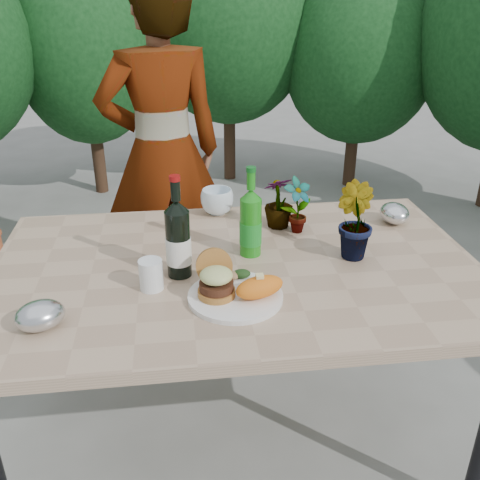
{
  "coord_description": "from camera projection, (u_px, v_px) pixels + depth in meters",
  "views": [
    {
      "loc": [
        -0.18,
        -1.53,
        1.59
      ],
      "look_at": [
        0.0,
        -0.08,
        0.88
      ],
      "focal_mm": 40.0,
      "sensor_mm": 36.0,
      "label": 1
    }
  ],
  "objects": [
    {
      "name": "ground",
      "position": [
        237.0,
        434.0,
        2.08
      ],
      "size": [
        80.0,
        80.0,
        0.0
      ],
      "primitive_type": "plane",
      "color": "slate",
      "rests_on": "ground"
    },
    {
      "name": "patio_table",
      "position": [
        237.0,
        280.0,
        1.78
      ],
      "size": [
        1.6,
        1.0,
        0.75
      ],
      "color": "tan",
      "rests_on": "ground"
    },
    {
      "name": "shrub_hedge",
      "position": [
        237.0,
        69.0,
        3.15
      ],
      "size": [
        6.93,
        5.02,
        2.08
      ],
      "color": "#382316",
      "rests_on": "ground"
    },
    {
      "name": "dinner_plate",
      "position": [
        235.0,
        296.0,
        1.57
      ],
      "size": [
        0.28,
        0.28,
        0.01
      ],
      "primitive_type": "cylinder",
      "color": "white",
      "rests_on": "patio_table"
    },
    {
      "name": "burger_stack",
      "position": [
        216.0,
        279.0,
        1.55
      ],
      "size": [
        0.11,
        0.16,
        0.11
      ],
      "color": "#B7722D",
      "rests_on": "dinner_plate"
    },
    {
      "name": "sweet_potato",
      "position": [
        260.0,
        287.0,
        1.54
      ],
      "size": [
        0.17,
        0.12,
        0.06
      ],
      "primitive_type": "ellipsoid",
      "rotation": [
        0.0,
        0.0,
        0.35
      ],
      "color": "orange",
      "rests_on": "dinner_plate"
    },
    {
      "name": "grilled_veg",
      "position": [
        237.0,
        274.0,
        1.64
      ],
      "size": [
        0.08,
        0.05,
        0.03
      ],
      "color": "olive",
      "rests_on": "dinner_plate"
    },
    {
      "name": "wine_bottle",
      "position": [
        178.0,
        240.0,
        1.64
      ],
      "size": [
        0.08,
        0.08,
        0.33
      ],
      "rotation": [
        0.0,
        0.0,
        0.23
      ],
      "color": "black",
      "rests_on": "patio_table"
    },
    {
      "name": "sparkling_water",
      "position": [
        251.0,
        224.0,
        1.78
      ],
      "size": [
        0.07,
        0.07,
        0.31
      ],
      "rotation": [
        0.0,
        0.0,
        -0.13
      ],
      "color": "#1B8418",
      "rests_on": "patio_table"
    },
    {
      "name": "plastic_cup",
      "position": [
        151.0,
        275.0,
        1.6
      ],
      "size": [
        0.07,
        0.07,
        0.09
      ],
      "primitive_type": "cylinder",
      "color": "white",
      "rests_on": "patio_table"
    },
    {
      "name": "seedling_left",
      "position": [
        297.0,
        206.0,
        1.94
      ],
      "size": [
        0.13,
        0.11,
        0.21
      ],
      "primitive_type": "imported",
      "rotation": [
        0.0,
        0.0,
        0.36
      ],
      "color": "#275D1F",
      "rests_on": "patio_table"
    },
    {
      "name": "seedling_mid",
      "position": [
        353.0,
        221.0,
        1.76
      ],
      "size": [
        0.15,
        0.17,
        0.25
      ],
      "primitive_type": "imported",
      "rotation": [
        0.0,
        0.0,
        1.88
      ],
      "color": "#27591E",
      "rests_on": "patio_table"
    },
    {
      "name": "seedling_right",
      "position": [
        279.0,
        202.0,
        1.99
      ],
      "size": [
        0.13,
        0.13,
        0.2
      ],
      "primitive_type": "imported",
      "rotation": [
        0.0,
        0.0,
        3.32
      ],
      "color": "#24521C",
      "rests_on": "patio_table"
    },
    {
      "name": "blue_bowl",
      "position": [
        217.0,
        202.0,
        2.12
      ],
      "size": [
        0.16,
        0.16,
        0.1
      ],
      "primitive_type": "imported",
      "rotation": [
        0.0,
        0.0,
        0.34
      ],
      "color": "white",
      "rests_on": "patio_table"
    },
    {
      "name": "foil_packet_left",
      "position": [
        40.0,
        315.0,
        1.42
      ],
      "size": [
        0.16,
        0.15,
        0.08
      ],
      "primitive_type": "ellipsoid",
      "rotation": [
        0.0,
        0.0,
        0.41
      ],
      "color": "silver",
      "rests_on": "patio_table"
    },
    {
      "name": "foil_packet_right",
      "position": [
        394.0,
        213.0,
        2.04
      ],
      "size": [
        0.11,
        0.13,
        0.08
      ],
      "primitive_type": "ellipsoid",
      "rotation": [
        0.0,
        0.0,
        1.59
      ],
      "color": "silver",
      "rests_on": "patio_table"
    },
    {
      "name": "person",
      "position": [
        163.0,
        153.0,
        2.61
      ],
      "size": [
        0.67,
        0.51,
        1.66
      ],
      "primitive_type": "imported",
      "rotation": [
        0.0,
        0.0,
        3.35
      ],
      "color": "#A76753",
      "rests_on": "ground"
    }
  ]
}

